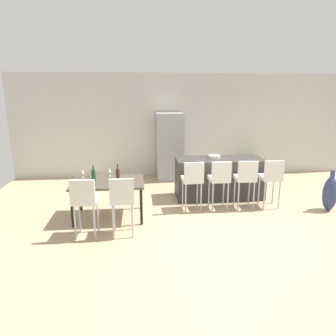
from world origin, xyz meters
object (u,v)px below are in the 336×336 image
object	(u,v)px
wine_glass_left	(82,171)
potted_plant	(253,163)
dining_chair_near	(84,198)
dining_chair_far	(122,197)
kitchen_island	(219,178)
fruit_bowl	(214,157)
wine_glass_middle	(91,171)
floor_vase	(330,193)
bar_chair_middle	(220,177)
wine_glass_right	(109,170)
refrigerator	(170,147)
bar_chair_far	(272,176)
wine_bottle_corner	(118,175)
dining_table	(108,184)
bar_chair_right	(246,177)
bar_chair_left	(193,178)
wine_bottle_end	(93,175)

from	to	relation	value
wine_glass_left	potted_plant	world-z (taller)	wine_glass_left
dining_chair_near	dining_chair_far	bearing A→B (deg)	-0.01
kitchen_island	fruit_bowl	xyz separation A→B (m)	(-0.11, 0.06, 0.50)
wine_glass_middle	floor_vase	xyz separation A→B (m)	(4.87, -0.41, -0.50)
bar_chair_middle	wine_glass_right	distance (m)	2.26
refrigerator	potted_plant	size ratio (longest dim) A/B	2.76
bar_chair_far	wine_bottle_corner	bearing A→B (deg)	-176.10
bar_chair_middle	wine_glass_middle	xyz separation A→B (m)	(-2.61, 0.14, 0.17)
dining_chair_far	floor_vase	distance (m)	4.29
dining_chair_near	dining_chair_far	xyz separation A→B (m)	(0.62, -0.00, 0.00)
dining_table	wine_glass_left	distance (m)	0.65
bar_chair_middle	bar_chair_right	distance (m)	0.55
dining_chair_far	wine_glass_left	distance (m)	1.44
bar_chair_middle	bar_chair_left	bearing A→B (deg)	179.99
bar_chair_right	wine_bottle_corner	size ratio (longest dim) A/B	3.11
bar_chair_left	bar_chair_right	distance (m)	1.12
bar_chair_right	refrigerator	distance (m)	2.77
bar_chair_far	floor_vase	distance (m)	1.24
bar_chair_right	wine_bottle_end	xyz separation A→B (m)	(-3.07, -0.19, 0.16)
kitchen_island	refrigerator	bearing A→B (deg)	121.19
wine_bottle_end	wine_glass_middle	size ratio (longest dim) A/B	1.82
bar_chair_right	wine_glass_right	world-z (taller)	bar_chair_right
dining_table	wine_glass_right	bearing A→B (deg)	90.72
kitchen_island	wine_bottle_corner	world-z (taller)	wine_bottle_corner
dining_chair_near	wine_glass_right	bearing A→B (deg)	75.74
fruit_bowl	potted_plant	size ratio (longest dim) A/B	0.40
bar_chair_middle	dining_table	distance (m)	2.26
dining_chair_near	wine_bottle_end	bearing A→B (deg)	87.38
kitchen_island	potted_plant	distance (m)	2.16
refrigerator	fruit_bowl	distance (m)	1.81
kitchen_island	refrigerator	world-z (taller)	refrigerator
dining_table	refrigerator	bearing A→B (deg)	61.04
bar_chair_far	wine_glass_right	size ratio (longest dim) A/B	6.03
wine_glass_middle	fruit_bowl	bearing A→B (deg)	14.27
wine_glass_middle	fruit_bowl	xyz separation A→B (m)	(2.68, 0.68, 0.09)
kitchen_island	bar_chair_left	xyz separation A→B (m)	(-0.76, -0.77, 0.24)
kitchen_island	dining_chair_near	world-z (taller)	dining_chair_near
wine_glass_left	potted_plant	bearing A→B (deg)	27.50
dining_chair_near	floor_vase	xyz separation A→B (m)	(4.83, 0.77, -0.33)
bar_chair_right	dining_chair_far	bearing A→B (deg)	-157.32
bar_chair_middle	wine_bottle_corner	world-z (taller)	wine_bottle_corner
wine_glass_right	kitchen_island	bearing A→B (deg)	13.83
kitchen_island	bar_chair_middle	distance (m)	0.83
kitchen_island	floor_vase	xyz separation A→B (m)	(2.08, -1.04, -0.09)
wine_glass_middle	potted_plant	bearing A→B (deg)	28.15
wine_bottle_corner	refrigerator	bearing A→B (deg)	64.44
dining_chair_far	wine_glass_left	world-z (taller)	dining_chair_far
bar_chair_right	refrigerator	size ratio (longest dim) A/B	0.57
wine_glass_left	refrigerator	distance (m)	3.03
dining_chair_far	wine_bottle_end	world-z (taller)	wine_bottle_end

